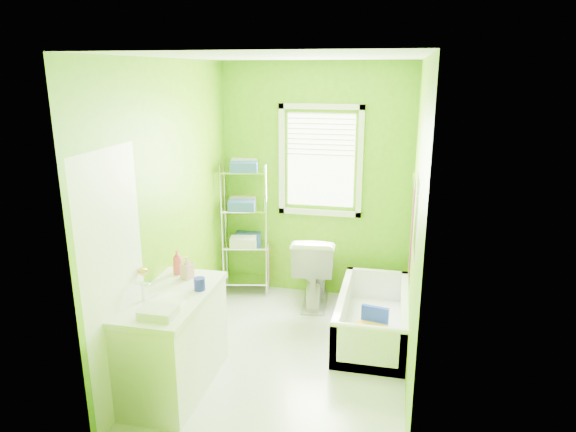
% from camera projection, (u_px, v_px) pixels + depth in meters
% --- Properties ---
extents(ground, '(2.90, 2.90, 0.00)m').
position_uv_depth(ground, '(287.00, 355.00, 4.67)').
color(ground, silver).
rests_on(ground, ground).
extents(room_envelope, '(2.14, 2.94, 2.62)m').
position_uv_depth(room_envelope, '(287.00, 190.00, 4.24)').
color(room_envelope, '#5E9F07').
rests_on(room_envelope, ground).
extents(window, '(0.92, 0.05, 1.22)m').
position_uv_depth(window, '(321.00, 155.00, 5.55)').
color(window, white).
rests_on(window, ground).
extents(door, '(0.09, 0.80, 2.00)m').
position_uv_depth(door, '(116.00, 288.00, 3.68)').
color(door, white).
rests_on(door, ground).
extents(right_wall_decor, '(0.04, 1.48, 1.17)m').
position_uv_depth(right_wall_decor, '(414.00, 224.00, 4.07)').
color(right_wall_decor, '#400717').
rests_on(right_wall_decor, ground).
extents(bathtub, '(0.65, 1.39, 0.45)m').
position_uv_depth(bathtub, '(372.00, 323.00, 4.96)').
color(bathtub, white).
rests_on(bathtub, ground).
extents(toilet, '(0.52, 0.83, 0.81)m').
position_uv_depth(toilet, '(315.00, 269.00, 5.62)').
color(toilet, white).
rests_on(toilet, ground).
extents(vanity, '(0.56, 1.09, 1.03)m').
position_uv_depth(vanity, '(174.00, 339.00, 4.09)').
color(vanity, white).
rests_on(vanity, ground).
extents(wire_shelf_unit, '(0.57, 0.47, 1.55)m').
position_uv_depth(wire_shelf_unit, '(246.00, 214.00, 5.78)').
color(wire_shelf_unit, silver).
rests_on(wire_shelf_unit, ground).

